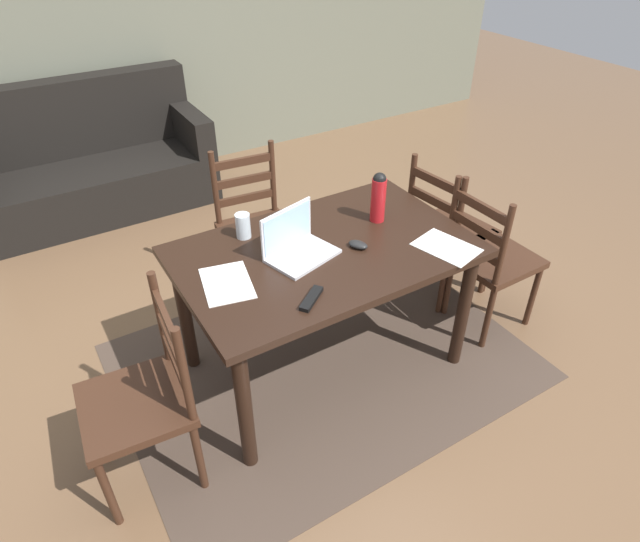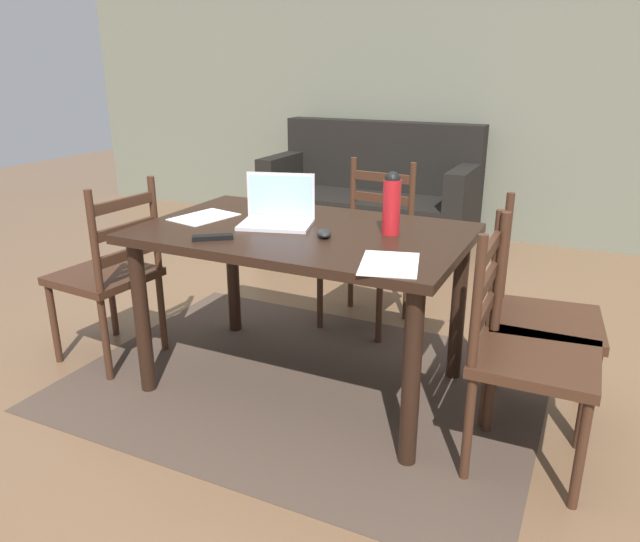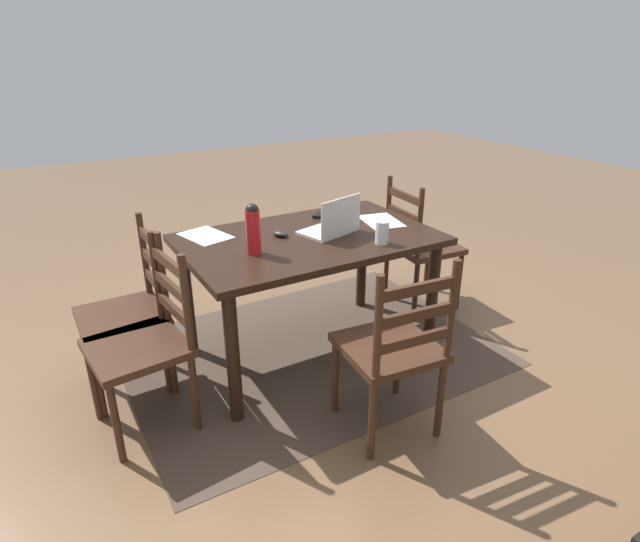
{
  "view_description": "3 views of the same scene",
  "coord_description": "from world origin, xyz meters",
  "px_view_note": "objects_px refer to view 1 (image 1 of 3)",
  "views": [
    {
      "loc": [
        -1.18,
        -1.89,
        2.24
      ],
      "look_at": [
        0.05,
        0.13,
        0.54
      ],
      "focal_mm": 30.51,
      "sensor_mm": 36.0,
      "label": 1
    },
    {
      "loc": [
        1.18,
        -2.29,
        1.48
      ],
      "look_at": [
        0.02,
        0.13,
        0.54
      ],
      "focal_mm": 33.45,
      "sensor_mm": 36.0,
      "label": 2
    },
    {
      "loc": [
        1.37,
        2.49,
        1.79
      ],
      "look_at": [
        -0.04,
        0.05,
        0.57
      ],
      "focal_mm": 29.29,
      "sensor_mm": 36.0,
      "label": 3
    }
  ],
  "objects_px": {
    "dining_table": "(325,266)",
    "tv_remote": "(311,299)",
    "chair_right_near": "(489,259)",
    "chair_right_far": "(447,231)",
    "water_bottle": "(378,196)",
    "couch": "(93,166)",
    "chair_left_near": "(144,400)",
    "chair_far_head": "(256,228)",
    "computer_mouse": "(358,245)",
    "laptop": "(296,244)",
    "drinking_glass": "(243,226)"
  },
  "relations": [
    {
      "from": "dining_table",
      "to": "tv_remote",
      "type": "distance_m",
      "value": 0.43
    },
    {
      "from": "chair_right_near",
      "to": "tv_remote",
      "type": "bearing_deg",
      "value": -174.08
    },
    {
      "from": "chair_right_far",
      "to": "chair_right_near",
      "type": "relative_size",
      "value": 1.0
    },
    {
      "from": "chair_right_far",
      "to": "tv_remote",
      "type": "distance_m",
      "value": 1.4
    },
    {
      "from": "chair_right_far",
      "to": "water_bottle",
      "type": "bearing_deg",
      "value": -172.12
    },
    {
      "from": "chair_right_far",
      "to": "couch",
      "type": "relative_size",
      "value": 0.53
    },
    {
      "from": "couch",
      "to": "tv_remote",
      "type": "distance_m",
      "value": 2.94
    },
    {
      "from": "chair_left_near",
      "to": "water_bottle",
      "type": "height_order",
      "value": "water_bottle"
    },
    {
      "from": "couch",
      "to": "water_bottle",
      "type": "relative_size",
      "value": 6.61
    },
    {
      "from": "chair_far_head",
      "to": "tv_remote",
      "type": "height_order",
      "value": "chair_far_head"
    },
    {
      "from": "couch",
      "to": "water_bottle",
      "type": "xyz_separation_m",
      "value": [
        1.01,
        -2.47,
        0.56
      ]
    },
    {
      "from": "chair_right_far",
      "to": "water_bottle",
      "type": "relative_size",
      "value": 3.49
    },
    {
      "from": "computer_mouse",
      "to": "laptop",
      "type": "bearing_deg",
      "value": 130.23
    },
    {
      "from": "laptop",
      "to": "drinking_glass",
      "type": "bearing_deg",
      "value": 118.91
    },
    {
      "from": "chair_far_head",
      "to": "chair_right_far",
      "type": "bearing_deg",
      "value": -32.8
    },
    {
      "from": "chair_right_near",
      "to": "drinking_glass",
      "type": "xyz_separation_m",
      "value": [
        -1.3,
        0.49,
        0.38
      ]
    },
    {
      "from": "chair_far_head",
      "to": "couch",
      "type": "bearing_deg",
      "value": 110.1
    },
    {
      "from": "chair_far_head",
      "to": "chair_left_near",
      "type": "relative_size",
      "value": 1.0
    },
    {
      "from": "water_bottle",
      "to": "tv_remote",
      "type": "bearing_deg",
      "value": -147.79
    },
    {
      "from": "computer_mouse",
      "to": "chair_left_near",
      "type": "bearing_deg",
      "value": 156.91
    },
    {
      "from": "chair_right_far",
      "to": "drinking_glass",
      "type": "bearing_deg",
      "value": 174.44
    },
    {
      "from": "dining_table",
      "to": "couch",
      "type": "height_order",
      "value": "couch"
    },
    {
      "from": "laptop",
      "to": "computer_mouse",
      "type": "distance_m",
      "value": 0.31
    },
    {
      "from": "drinking_glass",
      "to": "tv_remote",
      "type": "bearing_deg",
      "value": -87.24
    },
    {
      "from": "chair_right_far",
      "to": "chair_left_near",
      "type": "height_order",
      "value": "same"
    },
    {
      "from": "dining_table",
      "to": "laptop",
      "type": "distance_m",
      "value": 0.22
    },
    {
      "from": "chair_left_near",
      "to": "couch",
      "type": "distance_m",
      "value": 2.78
    },
    {
      "from": "laptop",
      "to": "tv_remote",
      "type": "height_order",
      "value": "laptop"
    },
    {
      "from": "chair_left_near",
      "to": "drinking_glass",
      "type": "distance_m",
      "value": 0.95
    },
    {
      "from": "chair_far_head",
      "to": "tv_remote",
      "type": "relative_size",
      "value": 5.59
    },
    {
      "from": "chair_far_head",
      "to": "chair_right_near",
      "type": "distance_m",
      "value": 1.43
    },
    {
      "from": "chair_left_near",
      "to": "computer_mouse",
      "type": "relative_size",
      "value": 9.5
    },
    {
      "from": "chair_right_near",
      "to": "tv_remote",
      "type": "xyz_separation_m",
      "value": [
        -1.27,
        -0.13,
        0.32
      ]
    },
    {
      "from": "chair_right_near",
      "to": "chair_left_near",
      "type": "bearing_deg",
      "value": -179.93
    },
    {
      "from": "chair_right_near",
      "to": "tv_remote",
      "type": "relative_size",
      "value": 5.59
    },
    {
      "from": "chair_right_far",
      "to": "chair_far_head",
      "type": "distance_m",
      "value": 1.2
    },
    {
      "from": "chair_left_near",
      "to": "tv_remote",
      "type": "distance_m",
      "value": 0.83
    },
    {
      "from": "chair_right_far",
      "to": "water_bottle",
      "type": "distance_m",
      "value": 0.78
    },
    {
      "from": "chair_right_far",
      "to": "chair_far_head",
      "type": "height_order",
      "value": "same"
    },
    {
      "from": "chair_far_head",
      "to": "computer_mouse",
      "type": "bearing_deg",
      "value": -81.25
    },
    {
      "from": "chair_left_near",
      "to": "couch",
      "type": "xyz_separation_m",
      "value": [
        0.38,
        2.75,
        -0.11
      ]
    },
    {
      "from": "chair_right_far",
      "to": "computer_mouse",
      "type": "distance_m",
      "value": 0.96
    },
    {
      "from": "chair_left_near",
      "to": "chair_right_near",
      "type": "height_order",
      "value": "same"
    },
    {
      "from": "tv_remote",
      "to": "chair_right_far",
      "type": "bearing_deg",
      "value": -105.45
    },
    {
      "from": "chair_far_head",
      "to": "couch",
      "type": "distance_m",
      "value": 1.85
    },
    {
      "from": "tv_remote",
      "to": "laptop",
      "type": "bearing_deg",
      "value": -55.55
    },
    {
      "from": "tv_remote",
      "to": "chair_left_near",
      "type": "bearing_deg",
      "value": 43.58
    },
    {
      "from": "computer_mouse",
      "to": "drinking_glass",
      "type": "bearing_deg",
      "value": 110.28
    },
    {
      "from": "dining_table",
      "to": "chair_left_near",
      "type": "distance_m",
      "value": 1.05
    },
    {
      "from": "chair_left_near",
      "to": "computer_mouse",
      "type": "xyz_separation_m",
      "value": [
        1.15,
        0.11,
        0.33
      ]
    }
  ]
}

